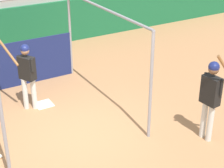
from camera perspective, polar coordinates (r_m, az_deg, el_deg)
The scene contains 7 objects.
ground_plane at distance 8.62m, azimuth -4.91°, elevation -7.92°, with size 60.00×60.00×0.00m, color #A8754C.
outfield_wall at distance 13.50m, azimuth -16.52°, elevation 7.62°, with size 24.00×0.12×1.57m.
batting_cage at distance 10.09m, azimuth -12.69°, elevation 4.31°, with size 3.23×4.14×2.53m.
home_plate at distance 10.00m, azimuth -10.34°, elevation -3.06°, with size 0.44×0.44×0.02m.
player_batter at distance 9.45m, azimuth -12.90°, elevation 1.95°, with size 0.76×0.79×1.94m.
player_waiting at distance 8.20m, azimuth 14.85°, elevation -1.39°, with size 0.54×0.74×2.15m.
baseball at distance 8.25m, azimuth -16.62°, elevation -10.51°, with size 0.07×0.07×0.07m.
Camera 1 is at (-3.00, -6.50, 4.79)m, focal length 60.00 mm.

